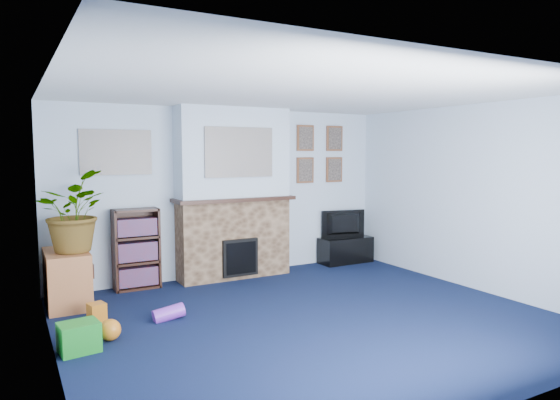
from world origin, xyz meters
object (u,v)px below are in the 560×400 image
television (345,224)px  sideboard (67,276)px  tv_stand (345,249)px  bookshelf (136,251)px

television → sideboard: size_ratio=0.91×
tv_stand → bookshelf: size_ratio=0.83×
tv_stand → sideboard: size_ratio=1.05×
tv_stand → bookshelf: bookshelf is taller
tv_stand → bookshelf: (-3.31, 0.08, 0.28)m
tv_stand → sideboard: 4.20m
bookshelf → sideboard: bearing=-157.9°
television → bookshelf: (-3.31, 0.06, -0.13)m
sideboard → tv_stand: bearing=3.8°
tv_stand → television: size_ratio=1.16×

